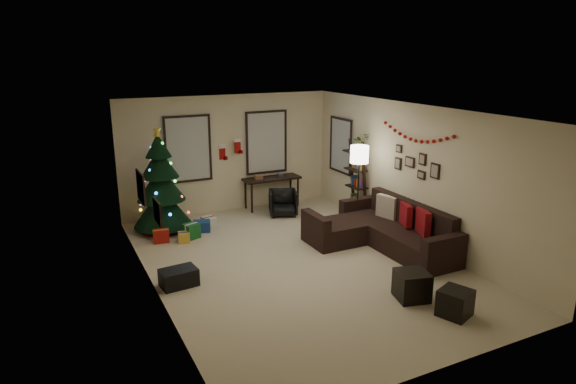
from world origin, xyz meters
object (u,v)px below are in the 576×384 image
object	(u,v)px
desk_chair	(283,203)
bookshelf	(357,181)
christmas_tree	(161,188)
sofa	(383,232)
desk	(272,181)

from	to	relation	value
desk_chair	bookshelf	xyz separation A→B (m)	(1.35, -0.99, 0.58)
desk_chair	bookshelf	distance (m)	1.77
christmas_tree	bookshelf	world-z (taller)	christmas_tree
christmas_tree	bookshelf	bearing A→B (deg)	-16.55
christmas_tree	bookshelf	size ratio (longest dim) A/B	1.24
christmas_tree	desk_chair	world-z (taller)	christmas_tree
sofa	desk	xyz separation A→B (m)	(-0.87, 3.22, 0.37)
bookshelf	sofa	bearing A→B (deg)	-106.21
desk_chair	sofa	bearing A→B (deg)	-50.24
christmas_tree	desk_chair	xyz separation A→B (m)	(2.70, -0.22, -0.63)
desk	bookshelf	xyz separation A→B (m)	(1.33, -1.64, 0.22)
desk_chair	bookshelf	world-z (taller)	bookshelf
christmas_tree	sofa	bearing A→B (deg)	-37.81
sofa	desk_chair	size ratio (longest dim) A/B	4.67
sofa	desk_chair	bearing A→B (deg)	109.06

